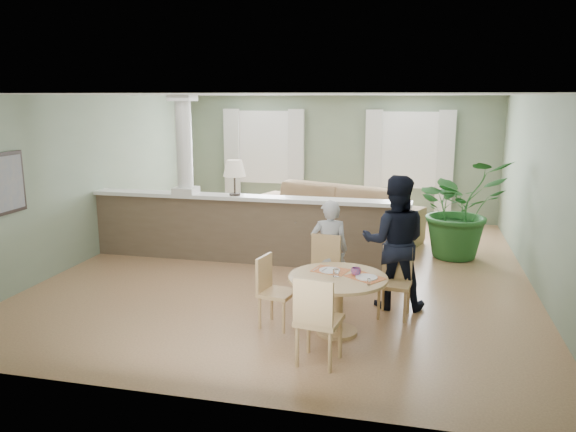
% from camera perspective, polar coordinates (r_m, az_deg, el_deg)
% --- Properties ---
extents(ground, '(8.00, 8.00, 0.00)m').
position_cam_1_polar(ground, '(8.91, 0.76, -5.41)').
color(ground, tan).
rests_on(ground, ground).
extents(room_shell, '(7.02, 8.02, 2.71)m').
position_cam_1_polar(room_shell, '(9.16, 1.47, 6.65)').
color(room_shell, gray).
rests_on(room_shell, ground).
extents(pony_wall, '(5.32, 0.38, 2.70)m').
position_cam_1_polar(pony_wall, '(9.17, -4.99, -0.38)').
color(pony_wall, brown).
rests_on(pony_wall, ground).
extents(sofa, '(3.62, 2.37, 0.99)m').
position_cam_1_polar(sofa, '(10.74, 4.22, 0.30)').
color(sofa, olive).
rests_on(sofa, ground).
extents(houseplant, '(1.96, 1.89, 1.68)m').
position_cam_1_polar(houseplant, '(9.82, 16.99, 0.75)').
color(houseplant, '#255E26').
rests_on(houseplant, ground).
extents(dining_table, '(1.13, 1.13, 0.77)m').
position_cam_1_polar(dining_table, '(6.45, 5.14, -7.29)').
color(dining_table, tan).
rests_on(dining_table, ground).
extents(chair_far_boy, '(0.47, 0.47, 0.92)m').
position_cam_1_polar(chair_far_boy, '(7.30, 3.57, -5.23)').
color(chair_far_boy, tan).
rests_on(chair_far_boy, ground).
extents(chair_far_man, '(0.43, 0.43, 0.86)m').
position_cam_1_polar(chair_far_man, '(7.09, 10.86, -6.24)').
color(chair_far_man, tan).
rests_on(chair_far_man, ground).
extents(chair_near, '(0.48, 0.48, 0.94)m').
position_cam_1_polar(chair_near, '(5.68, 2.94, -10.21)').
color(chair_near, tan).
rests_on(chair_near, ground).
extents(chair_side, '(0.45, 0.45, 0.85)m').
position_cam_1_polar(chair_side, '(6.66, -1.62, -7.30)').
color(chair_side, tan).
rests_on(chair_side, ground).
extents(child_person, '(0.55, 0.42, 1.36)m').
position_cam_1_polar(child_person, '(7.45, 4.21, -3.51)').
color(child_person, '#AAABB0').
rests_on(child_person, ground).
extents(man_person, '(0.87, 0.70, 1.72)m').
position_cam_1_polar(man_person, '(7.26, 10.77, -2.63)').
color(man_person, black).
rests_on(man_person, ground).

